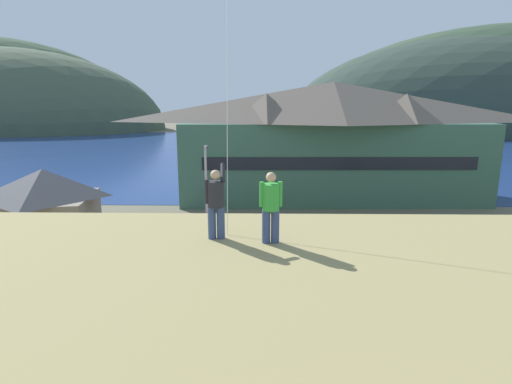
# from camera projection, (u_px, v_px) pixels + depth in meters

# --- Properties ---
(ground_plane) EXTENTS (600.00, 600.00, 0.00)m
(ground_plane) POSITION_uv_depth(u_px,v_px,m) (219.00, 300.00, 19.94)
(ground_plane) COLOR #66604C
(parking_lot_pad) EXTENTS (40.00, 20.00, 0.10)m
(parking_lot_pad) POSITION_uv_depth(u_px,v_px,m) (228.00, 260.00, 24.81)
(parking_lot_pad) COLOR slate
(parking_lot_pad) RESTS_ON ground
(bay_water) EXTENTS (360.00, 84.00, 0.03)m
(bay_water) POSITION_uv_depth(u_px,v_px,m) (252.00, 150.00, 78.48)
(bay_water) COLOR navy
(bay_water) RESTS_ON ground
(far_hill_east_peak) EXTENTS (102.14, 58.64, 49.53)m
(far_hill_east_peak) POSITION_uv_depth(u_px,v_px,m) (2.00, 130.00, 129.81)
(far_hill_east_peak) COLOR #42513D
(far_hill_east_peak) RESTS_ON ground
(far_hill_center_saddle) EXTENTS (125.94, 73.36, 57.33)m
(far_hill_center_saddle) POSITION_uv_depth(u_px,v_px,m) (482.00, 129.00, 131.22)
(far_hill_center_saddle) COLOR #2D3D33
(far_hill_center_saddle) RESTS_ON ground
(harbor_lodge) EXTENTS (29.58, 9.63, 10.96)m
(harbor_lodge) POSITION_uv_depth(u_px,v_px,m) (332.00, 139.00, 38.98)
(harbor_lodge) COLOR #38604C
(harbor_lodge) RESTS_ON ground
(storage_shed_near_lot) EXTENTS (6.14, 5.95, 5.51)m
(storage_shed_near_lot) POSITION_uv_depth(u_px,v_px,m) (47.00, 214.00, 24.26)
(storage_shed_near_lot) COLOR #756B5B
(storage_shed_near_lot) RESTS_ON ground
(wharf_dock) EXTENTS (3.20, 13.94, 0.70)m
(wharf_dock) POSITION_uv_depth(u_px,v_px,m) (256.00, 173.00, 52.06)
(wharf_dock) COLOR #70604C
(wharf_dock) RESTS_ON ground
(moored_boat_wharfside) EXTENTS (1.91, 5.68, 2.16)m
(moored_boat_wharfside) POSITION_uv_depth(u_px,v_px,m) (230.00, 171.00, 51.53)
(moored_boat_wharfside) COLOR #A8A399
(moored_boat_wharfside) RESTS_ON ground
(moored_boat_outer_mooring) EXTENTS (2.72, 6.93, 2.16)m
(moored_boat_outer_mooring) POSITION_uv_depth(u_px,v_px,m) (282.00, 165.00, 55.58)
(moored_boat_outer_mooring) COLOR #A8A399
(moored_boat_outer_mooring) RESTS_ON ground
(parked_car_front_row_silver) EXTENTS (4.26, 2.17, 1.82)m
(parked_car_front_row_silver) POSITION_uv_depth(u_px,v_px,m) (272.00, 276.00, 20.00)
(parked_car_front_row_silver) COLOR #9EA3A8
(parked_car_front_row_silver) RESTS_ON parking_lot_pad
(parked_car_mid_row_center) EXTENTS (4.34, 2.33, 1.82)m
(parked_car_mid_row_center) POSITION_uv_depth(u_px,v_px,m) (194.00, 231.00, 26.80)
(parked_car_mid_row_center) COLOR red
(parked_car_mid_row_center) RESTS_ON parking_lot_pad
(parked_car_corner_spot) EXTENTS (4.25, 2.16, 1.82)m
(parked_car_corner_spot) POSITION_uv_depth(u_px,v_px,m) (296.00, 235.00, 26.16)
(parked_car_corner_spot) COLOR #B28923
(parked_car_corner_spot) RESTS_ON parking_lot_pad
(parked_car_front_row_end) EXTENTS (4.24, 2.13, 1.82)m
(parked_car_front_row_end) POSITION_uv_depth(u_px,v_px,m) (430.00, 241.00, 24.94)
(parked_car_front_row_end) COLOR black
(parked_car_front_row_end) RESTS_ON parking_lot_pad
(parked_car_mid_row_near) EXTENTS (4.29, 2.23, 1.82)m
(parked_car_mid_row_near) POSITION_uv_depth(u_px,v_px,m) (127.00, 268.00, 21.00)
(parked_car_mid_row_near) COLOR #B28923
(parked_car_mid_row_near) RESTS_ON parking_lot_pad
(parked_car_lone_by_shed) EXTENTS (4.34, 2.33, 1.82)m
(parked_car_lone_by_shed) POSITION_uv_depth(u_px,v_px,m) (388.00, 286.00, 18.97)
(parked_car_lone_by_shed) COLOR silver
(parked_car_lone_by_shed) RESTS_ON parking_lot_pad
(parked_car_back_row_left) EXTENTS (4.35, 2.35, 1.82)m
(parked_car_back_row_left) POSITION_uv_depth(u_px,v_px,m) (486.00, 231.00, 26.91)
(parked_car_back_row_left) COLOR black
(parked_car_back_row_left) RESTS_ON parking_lot_pad
(parking_light_pole) EXTENTS (0.24, 0.78, 6.09)m
(parking_light_pole) POSITION_uv_depth(u_px,v_px,m) (206.00, 182.00, 29.48)
(parking_light_pole) COLOR #ADADB2
(parking_light_pole) RESTS_ON parking_lot_pad
(person_kite_flyer) EXTENTS (0.52, 0.68, 1.86)m
(person_kite_flyer) POSITION_uv_depth(u_px,v_px,m) (216.00, 202.00, 10.25)
(person_kite_flyer) COLOR #384770
(person_kite_flyer) RESTS_ON grassy_hill_foreground
(person_companion) EXTENTS (0.55, 0.40, 1.74)m
(person_companion) POSITION_uv_depth(u_px,v_px,m) (271.00, 205.00, 9.94)
(person_companion) COLOR #384770
(person_companion) RESTS_ON grassy_hill_foreground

